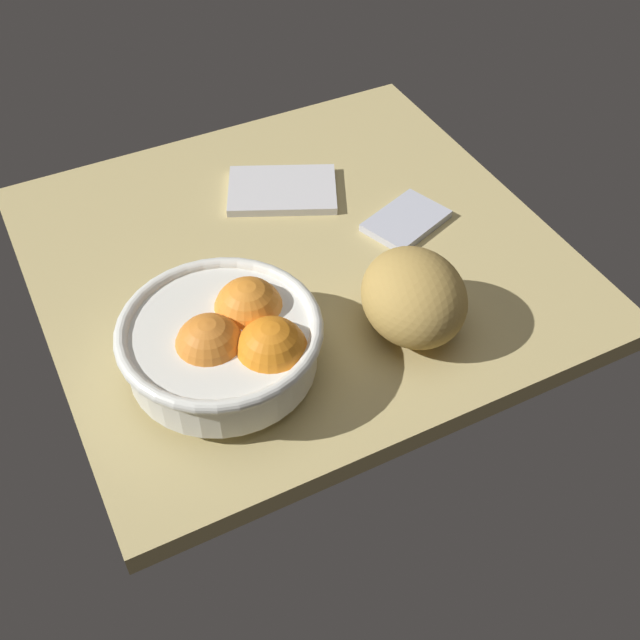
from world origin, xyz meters
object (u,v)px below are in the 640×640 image
at_px(fruit_bowl, 228,341).
at_px(napkin_spare, 406,221).
at_px(napkin_folded, 282,190).
at_px(bread_loaf, 414,297).

xyz_separation_m(fruit_bowl, napkin_spare, (-0.33, -0.14, -0.05)).
relative_size(napkin_folded, napkin_spare, 1.39).
bearing_deg(bread_loaf, fruit_bowl, -8.20).
bearing_deg(bread_loaf, napkin_spare, -119.52).
bearing_deg(fruit_bowl, bread_loaf, 171.80).
relative_size(fruit_bowl, napkin_folded, 1.48).
bearing_deg(fruit_bowl, napkin_folded, -124.64).
relative_size(fruit_bowl, bread_loaf, 1.61).
distance_m(fruit_bowl, bread_loaf, 0.23).
bearing_deg(napkin_spare, bread_loaf, 60.48).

